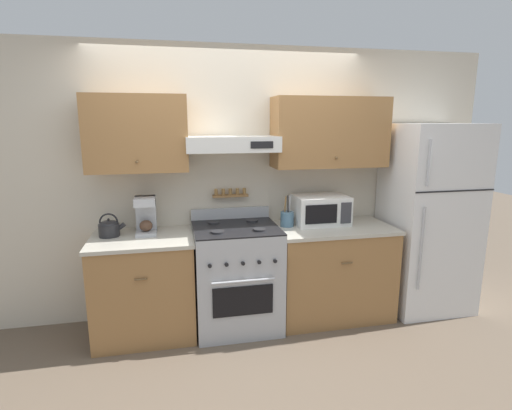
% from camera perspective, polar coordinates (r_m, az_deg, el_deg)
% --- Properties ---
extents(ground_plane, '(16.00, 16.00, 0.00)m').
position_cam_1_polar(ground_plane, '(3.63, -1.86, -19.01)').
color(ground_plane, brown).
extents(wall_back, '(5.20, 0.46, 2.55)m').
position_cam_1_polar(wall_back, '(3.80, -3.09, 5.11)').
color(wall_back, beige).
rests_on(wall_back, ground_plane).
extents(counter_left, '(0.87, 0.69, 0.89)m').
position_cam_1_polar(counter_left, '(3.71, -15.62, -11.03)').
color(counter_left, olive).
rests_on(counter_left, ground_plane).
extents(counter_right, '(1.11, 0.69, 0.89)m').
position_cam_1_polar(counter_right, '(3.98, 10.68, -9.17)').
color(counter_right, olive).
rests_on(counter_right, ground_plane).
extents(stove_range, '(0.75, 0.72, 1.05)m').
position_cam_1_polar(stove_range, '(3.71, -2.83, -10.12)').
color(stove_range, '#ADAFB5').
rests_on(stove_range, ground_plane).
extents(refrigerator, '(0.80, 0.71, 1.84)m').
position_cam_1_polar(refrigerator, '(4.31, 23.42, -1.75)').
color(refrigerator, white).
rests_on(refrigerator, ground_plane).
extents(tea_kettle, '(0.23, 0.18, 0.20)m').
position_cam_1_polar(tea_kettle, '(3.66, -20.22, -3.07)').
color(tea_kettle, '#232326').
rests_on(tea_kettle, counter_left).
extents(coffee_maker, '(0.17, 0.24, 0.33)m').
position_cam_1_polar(coffee_maker, '(3.64, -15.47, -1.33)').
color(coffee_maker, '#ADAFB5').
rests_on(coffee_maker, counter_left).
extents(microwave, '(0.51, 0.35, 0.28)m').
position_cam_1_polar(microwave, '(3.88, 9.23, -0.69)').
color(microwave, white).
rests_on(microwave, counter_right).
extents(utensil_crock, '(0.13, 0.13, 0.29)m').
position_cam_1_polar(utensil_crock, '(3.77, 4.47, -1.92)').
color(utensil_crock, slate).
rests_on(utensil_crock, counter_right).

